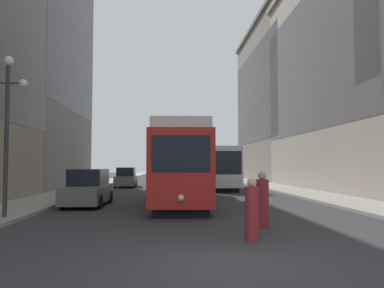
{
  "coord_description": "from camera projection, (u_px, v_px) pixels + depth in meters",
  "views": [
    {
      "loc": [
        -1.24,
        -8.12,
        2.0
      ],
      "look_at": [
        -0.15,
        11.01,
        3.05
      ],
      "focal_mm": 36.88,
      "sensor_mm": 36.0,
      "label": 1
    }
  ],
  "objects": [
    {
      "name": "sidewalk_right",
      "position": [
        246.0,
        181.0,
        48.4
      ],
      "size": [
        3.12,
        120.0,
        0.15
      ],
      "primitive_type": "cube",
      "color": "gray",
      "rests_on": "ground"
    },
    {
      "name": "parked_car_left_mid",
      "position": [
        126.0,
        178.0,
        36.79
      ],
      "size": [
        1.97,
        4.81,
        1.82
      ],
      "rotation": [
        0.0,
        0.0,
        0.02
      ],
      "color": "black",
      "rests_on": "ground"
    },
    {
      "name": "pedestrian_crossing_far",
      "position": [
        263.0,
        201.0,
        12.71
      ],
      "size": [
        0.41,
        0.41,
        1.81
      ],
      "rotation": [
        0.0,
        0.0,
        1.33
      ],
      "color": "maroon",
      "rests_on": "ground"
    },
    {
      "name": "building_right_far",
      "position": [
        383.0,
        69.0,
        31.97
      ],
      "size": [
        13.24,
        23.15,
        19.13
      ],
      "color": "#A89E8E",
      "rests_on": "ground"
    },
    {
      "name": "pedestrian_crossing_near",
      "position": [
        252.0,
        211.0,
        10.55
      ],
      "size": [
        0.37,
        0.37,
        1.67
      ],
      "rotation": [
        0.0,
        0.0,
        1.42
      ],
      "color": "maroon",
      "rests_on": "ground"
    },
    {
      "name": "streetcar",
      "position": [
        183.0,
        164.0,
        21.6
      ],
      "size": [
        3.23,
        13.98,
        3.89
      ],
      "rotation": [
        0.0,
        0.0,
        -0.05
      ],
      "color": "black",
      "rests_on": "ground"
    },
    {
      "name": "parked_car_left_near",
      "position": [
        88.0,
        189.0,
        19.69
      ],
      "size": [
        1.95,
        4.68,
        1.82
      ],
      "rotation": [
        0.0,
        0.0,
        -0.02
      ],
      "color": "black",
      "rests_on": "ground"
    },
    {
      "name": "transit_bus",
      "position": [
        213.0,
        166.0,
        34.97
      ],
      "size": [
        3.03,
        12.8,
        3.45
      ],
      "rotation": [
        0.0,
        0.0,
        0.04
      ],
      "color": "black",
      "rests_on": "ground"
    },
    {
      "name": "lamp_post_left_near",
      "position": [
        7.0,
        111.0,
        14.44
      ],
      "size": [
        1.41,
        0.36,
        5.89
      ],
      "color": "#333338",
      "rests_on": "sidewalk_left"
    },
    {
      "name": "ground_plane",
      "position": [
        230.0,
        263.0,
        8.05
      ],
      "size": [
        200.0,
        200.0,
        0.0
      ],
      "primitive_type": "plane",
      "color": "#303033"
    },
    {
      "name": "sidewalk_left",
      "position": [
        112.0,
        182.0,
        47.47
      ],
      "size": [
        3.12,
        120.0,
        0.15
      ],
      "primitive_type": "cube",
      "color": "gray",
      "rests_on": "ground"
    },
    {
      "name": "building_right_corner",
      "position": [
        312.0,
        101.0,
        51.98
      ],
      "size": [
        16.16,
        23.95,
        20.57
      ],
      "color": "slate",
      "rests_on": "ground"
    }
  ]
}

